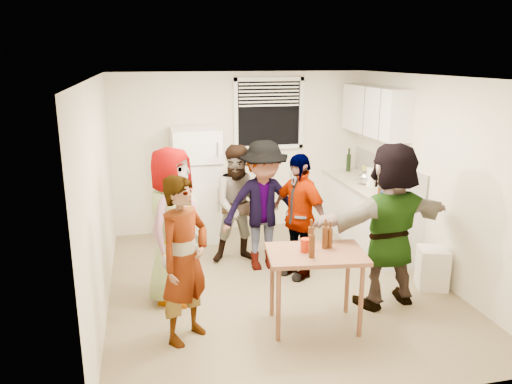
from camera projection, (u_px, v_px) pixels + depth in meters
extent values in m
cube|color=white|center=(197.00, 185.00, 7.51)|extent=(0.70, 0.70, 1.70)
cube|color=white|center=(367.00, 215.00, 7.47)|extent=(0.60, 2.20, 0.86)
cube|color=beige|center=(368.00, 185.00, 7.35)|extent=(0.64, 2.22, 0.04)
cube|color=beige|center=(387.00, 171.00, 7.36)|extent=(0.03, 2.20, 0.36)
cube|color=white|center=(375.00, 111.00, 7.29)|extent=(0.34, 1.60, 0.70)
cylinder|color=white|center=(370.00, 186.00, 7.25)|extent=(0.12, 0.12, 0.26)
cylinder|color=black|center=(348.00, 171.00, 8.17)|extent=(0.07, 0.07, 0.28)
cylinder|color=#47230C|center=(380.00, 195.00, 6.79)|extent=(0.06, 0.06, 0.22)
cylinder|color=#0825A5|center=(383.00, 199.00, 6.57)|extent=(0.08, 0.08, 0.11)
cube|color=#E8E05A|center=(365.00, 170.00, 7.93)|extent=(0.02, 0.17, 0.14)
cube|color=silver|center=(432.00, 268.00, 6.02)|extent=(0.43, 0.43, 0.50)
cylinder|color=#47230C|center=(329.00, 247.00, 5.12)|extent=(0.05, 0.05, 0.21)
cylinder|color=#AF2406|center=(305.00, 251.00, 5.02)|extent=(0.10, 0.10, 0.13)
imported|color=#949494|center=(176.00, 298.00, 5.81)|extent=(1.98, 1.64, 0.57)
imported|color=#141933|center=(188.00, 337.00, 4.99)|extent=(1.58, 1.63, 0.40)
imported|color=brown|center=(241.00, 260.00, 6.88)|extent=(0.87, 1.65, 0.61)
imported|color=#414146|center=(263.00, 267.00, 6.66)|extent=(1.15, 1.74, 0.63)
imported|color=black|center=(297.00, 275.00, 6.43)|extent=(1.84, 1.54, 0.39)
imported|color=#F57D4A|center=(384.00, 302.00, 5.70)|extent=(1.98, 2.09, 0.55)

